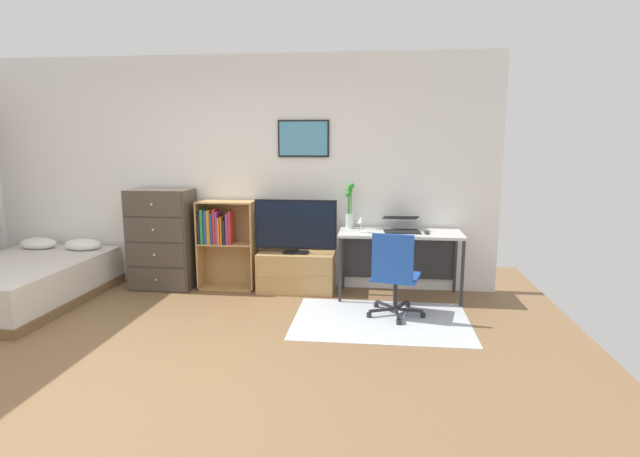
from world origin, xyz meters
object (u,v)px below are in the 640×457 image
television (296,226)px  office_chair (394,273)px  tv_stand (296,272)px  computer_mouse (427,232)px  desk (400,243)px  wine_glass (361,220)px  laptop (401,225)px  dresser (162,239)px  bed (23,282)px  bamboo_vase (350,207)px  bookshelf (222,237)px

television → office_chair: (1.09, -0.75, -0.31)m
tv_stand → computer_mouse: (1.45, -0.16, 0.53)m
desk → office_chair: (-0.08, -0.77, -0.15)m
tv_stand → wine_glass: (0.74, -0.17, 0.65)m
office_chair → laptop: laptop is taller
desk → computer_mouse: 0.35m
dresser → television: (1.59, -0.01, 0.18)m
bed → bamboo_vase: size_ratio=3.72×
office_chair → computer_mouse: bearing=72.0°
bamboo_vase → wine_glass: (0.14, -0.27, -0.10)m
dresser → desk: 2.77m
computer_mouse → dresser: bearing=177.3°
laptop → bed: bearing=-174.2°
office_chair → bookshelf: bearing=169.7°
tv_stand → office_chair: 1.36m
bookshelf → laptop: size_ratio=2.31×
dresser → laptop: bearing=0.1°
tv_stand → laptop: bearing=-0.5°
bed → office_chair: 3.95m
television → laptop: bearing=0.6°
desk → dresser: bearing=-179.8°
television → wine_glass: (0.74, -0.15, 0.11)m
bed → dresser: dresser is taller
bed → bookshelf: 2.16m
television → laptop: television is taller
tv_stand → desk: desk is taller
dresser → computer_mouse: dresser is taller
dresser → bamboo_vase: 2.23m
bookshelf → laptop: (2.06, -0.06, 0.19)m
tv_stand → wine_glass: wine_glass is taller
bookshelf → computer_mouse: bearing=-5.1°
dresser → desk: size_ratio=0.87×
tv_stand → desk: size_ratio=0.65×
desk → bookshelf: bearing=178.5°
laptop → computer_mouse: laptop is taller
tv_stand → dresser: bearing=-179.5°
bamboo_vase → television: bearing=-168.4°
dresser → bookshelf: bearing=5.0°
bookshelf → computer_mouse: size_ratio=9.98×
desk → office_chair: bearing=-96.0°
computer_mouse → television: bearing=174.5°
laptop → bookshelf: bearing=173.7°
bed → computer_mouse: size_ratio=18.60×
office_chair → bamboo_vase: size_ratio=1.65×
dresser → bed: bearing=-149.3°
television → desk: television is taller
dresser → tv_stand: bearing=0.5°
bookshelf → desk: bearing=-1.5°
laptop → computer_mouse: (0.27, -0.15, -0.05)m
tv_stand → desk: 1.23m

